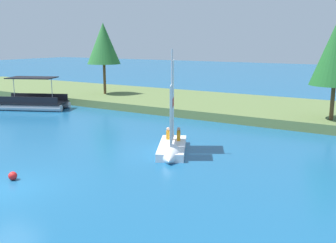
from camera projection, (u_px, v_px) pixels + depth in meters
The scene contains 7 objects.
ground_plane at pixel (5, 189), 16.63m from camera, with size 200.00×200.00×0.00m, color #195684.
shore_bank at pixel (225, 105), 36.02m from camera, with size 80.00×11.72×0.69m, color #5B703D.
shoreline_tree_left at pixel (103, 44), 40.30m from camera, with size 3.42×3.42×7.28m.
wooden_dock at pixel (29, 103), 38.33m from camera, with size 1.41×4.91×0.42m, color brown.
sailboat at pixel (171, 148), 21.40m from camera, with size 3.40×4.87×6.18m.
pontoon_boat at pixel (34, 102), 35.84m from camera, with size 6.56×4.78×2.92m.
channel_buoy at pixel (13, 176), 17.66m from camera, with size 0.39×0.39×0.39m, color red.
Camera 1 is at (14.10, -9.80, 6.15)m, focal length 42.03 mm.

